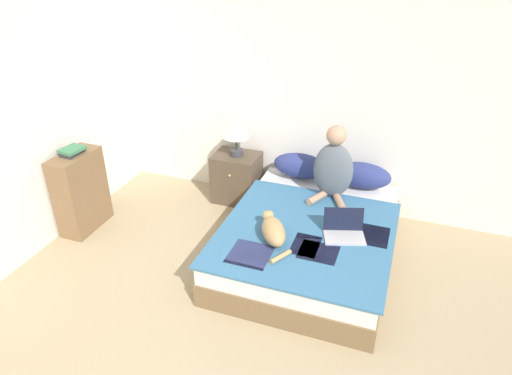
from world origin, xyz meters
TOP-DOWN VIEW (x-y plane):
  - wall_back at (0.00, 3.26)m, footprint 5.81×0.05m
  - wall_side at (-2.43, 1.62)m, footprint 0.05×4.24m
  - bed at (0.16, 2.18)m, footprint 1.54×2.02m
  - pillow_near at (-0.18, 3.03)m, footprint 0.60×0.28m
  - pillow_far at (0.50, 3.03)m, footprint 0.60×0.28m
  - person_sitting at (0.24, 2.72)m, footprint 0.40×0.39m
  - cat_tabby at (-0.08, 1.78)m, footprint 0.39×0.57m
  - laptop_open at (0.49, 2.05)m, footprint 0.42×0.36m
  - nightstand at (-0.92, 2.99)m, footprint 0.52×0.42m
  - table_lamp at (-0.91, 2.99)m, footprint 0.30×0.30m
  - bookshelf at (-2.24, 1.90)m, footprint 0.28×0.56m
  - book_stack_top at (-2.24, 1.90)m, footprint 0.21×0.25m

SIDE VIEW (x-z plane):
  - bed at x=0.16m, z-range 0.00..0.41m
  - nightstand at x=-0.92m, z-range 0.00..0.58m
  - bookshelf at x=-2.24m, z-range 0.00..0.85m
  - laptop_open at x=0.49m, z-range 0.35..0.58m
  - cat_tabby at x=-0.08m, z-range 0.42..0.61m
  - pillow_near at x=-0.18m, z-range 0.42..0.69m
  - pillow_far at x=0.50m, z-range 0.42..0.69m
  - person_sitting at x=0.24m, z-range 0.36..1.13m
  - table_lamp at x=-0.91m, z-range 0.67..1.06m
  - book_stack_top at x=-2.24m, z-range 0.86..0.92m
  - wall_back at x=0.00m, z-range 0.00..2.55m
  - wall_side at x=-2.43m, z-range 0.00..2.55m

